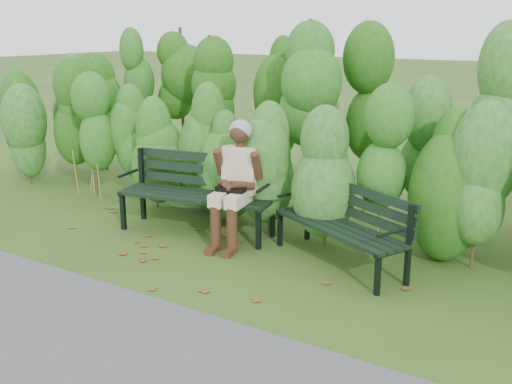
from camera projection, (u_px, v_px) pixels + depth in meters
The scene contains 7 objects.
ground at pixel (238, 271), 6.09m from camera, with size 80.00×80.00×0.00m, color #334C19.
footpath at pixel (68, 373), 4.29m from camera, with size 60.00×2.50×0.01m, color #474749.
hedge_band at pixel (322, 124), 7.27m from camera, with size 11.04×1.67×2.42m.
leaf_litter at pixel (257, 279), 5.88m from camera, with size 6.05×2.14×0.01m.
bench_left at pixel (200, 187), 7.14m from camera, with size 1.93×0.91×0.93m.
bench_right at pixel (346, 219), 6.18m from camera, with size 1.69×1.15×0.81m.
seated_woman at pixel (236, 176), 6.70m from camera, with size 0.59×0.86×1.40m.
Camera 1 is at (3.15, -4.69, 2.41)m, focal length 42.00 mm.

